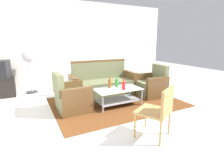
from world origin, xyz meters
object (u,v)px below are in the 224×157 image
Objects in this scene: bottle_brown at (110,83)px; bottle_green at (117,83)px; armchair_left at (72,98)px; wicker_chair at (159,108)px; cup at (124,85)px; coffee_table at (118,94)px; couch at (103,84)px; pedestal_fan at (29,59)px; bottle_red at (124,86)px; armchair_right at (151,86)px.

bottle_green is (0.19, -0.00, -0.01)m from bottle_brown.
armchair_left is 0.96m from bottle_brown.
cup is at bearing 50.88° from wicker_chair.
bottle_green is at bearing 135.64° from cup.
bottle_green is 2.55× the size of cup.
armchair_left is 0.77× the size of coffee_table.
pedestal_fan is (-1.78, 1.19, 0.70)m from couch.
couch reaches higher than coffee_table.
bottle_brown is (-0.15, -0.74, 0.21)m from couch.
armchair_left is at bearing 169.71° from coffee_table.
cup is (1.24, -0.15, 0.17)m from armchair_left.
bottle_green is (-0.02, 0.31, -0.00)m from bottle_red.
couch is at bearing 58.45° from wicker_chair.
armchair_right is at bearing 3.89° from bottle_green.
bottle_red is at bearing 112.99° from armchair_right.
bottle_green is at bearing -46.61° from pedestal_fan.
bottle_green is 0.20× the size of pedestal_fan.
armchair_left is 3.24× the size of bottle_red.
armchair_right is 8.50× the size of cup.
bottle_brown is (-0.20, 0.31, 0.01)m from bottle_red.
bottle_red is 0.89× the size of bottle_brown.
coffee_table is at bearing 116.17° from bottle_red.
armchair_left is 3.33× the size of bottle_green.
wicker_chair is at bearing 26.71° from armchair_left.
coffee_table is 0.87× the size of pedestal_fan.
pedestal_fan is at bearing 86.06° from wicker_chair.
armchair_right reaches higher than cup.
couch is 18.23× the size of cup.
bottle_red is at bearing -119.73° from cup.
armchair_right reaches higher than bottle_red.
coffee_table is (-1.20, -0.24, -0.02)m from armchair_right.
bottle_red is at bearing -87.06° from bottle_green.
cup is at bearing -21.74° from bottle_brown.
armchair_left is at bearing 95.40° from armchair_right.
couch reaches higher than armchair_right.
wicker_chair is at bearing 147.53° from armchair_right.
wicker_chair reaches higher than bottle_red.
bottle_brown is 0.23× the size of pedestal_fan.
wicker_chair is (-0.12, -1.54, 0.22)m from coffee_table.
bottle_brown is 0.34m from cup.
armchair_left is 2.15m from pedestal_fan.
coffee_table is at bearing -50.93° from bottle_brown.
bottle_green is 1.70m from wicker_chair.
bottle_brown is at bearing 97.44° from armchair_right.
pedestal_fan is (-0.71, 1.90, 0.73)m from armchair_left.
bottle_red is (0.07, -0.15, 0.24)m from coffee_table.
wicker_chair is at bearing -100.74° from cup.
armchair_right is 2.89× the size of bottle_brown.
cup is 0.12× the size of wicker_chair.
bottle_brown is (-1.34, -0.07, 0.23)m from armchair_right.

